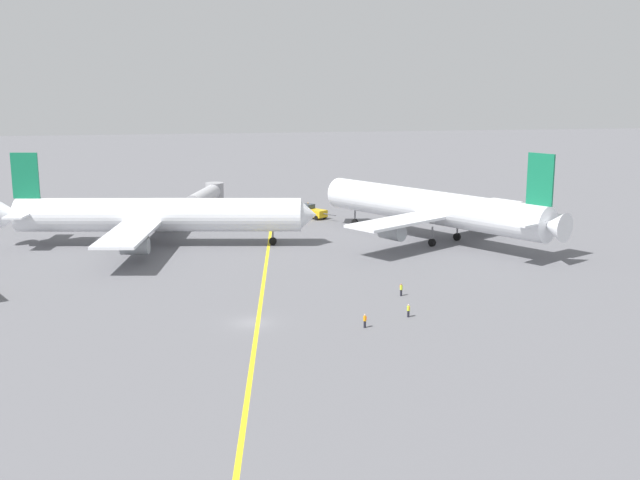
{
  "coord_description": "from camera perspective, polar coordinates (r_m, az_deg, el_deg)",
  "views": [
    {
      "loc": [
        -6.64,
        -85.7,
        27.97
      ],
      "look_at": [
        12.32,
        25.46,
        4.0
      ],
      "focal_mm": 43.64,
      "sensor_mm": 36.0,
      "label": 1
    }
  ],
  "objects": [
    {
      "name": "airliner_being_pushed",
      "position": [
        134.12,
        8.25,
        2.36
      ],
      "size": [
        36.92,
        45.05,
        16.55
      ],
      "color": "white",
      "rests_on": "ground"
    },
    {
      "name": "ground_crew_marshaller_foreground",
      "position": [
        88.26,
        3.31,
        -5.93
      ],
      "size": [
        0.36,
        0.48,
        1.6
      ],
      "color": "black",
      "rests_on": "ground"
    },
    {
      "name": "jet_bridge",
      "position": [
        160.54,
        -8.31,
        3.24
      ],
      "size": [
        8.27,
        18.39,
        5.65
      ],
      "color": "#B7B7BC",
      "rests_on": "ground"
    },
    {
      "name": "airliner_at_gate_left",
      "position": [
        132.33,
        -11.89,
        1.78
      ],
      "size": [
        52.7,
        44.66,
        15.54
      ],
      "color": "white",
      "rests_on": "ground"
    },
    {
      "name": "taxiway_stripe",
      "position": [
        100.07,
        -4.33,
        -4.26
      ],
      "size": [
        16.57,
        118.99,
        0.01
      ],
      "primitive_type": "cube",
      "rotation": [
        0.0,
        0.0,
        -0.13
      ],
      "color": "yellow",
      "rests_on": "ground"
    },
    {
      "name": "pushback_tug",
      "position": [
        155.07,
        -0.59,
        2.09
      ],
      "size": [
        6.56,
        8.09,
        3.02
      ],
      "color": "gold",
      "rests_on": "ground"
    },
    {
      "name": "ground_crew_ramp_agent_by_cones",
      "position": [
        92.47,
        6.5,
        -5.16
      ],
      "size": [
        0.36,
        0.5,
        1.57
      ],
      "color": "black",
      "rests_on": "ground"
    },
    {
      "name": "ground_crew_wing_walker_right",
      "position": [
        101.03,
        5.97,
        -3.63
      ],
      "size": [
        0.36,
        0.49,
        1.65
      ],
      "color": "black",
      "rests_on": "ground"
    },
    {
      "name": "ground_plane",
      "position": [
        90.39,
        -5.02,
        -6.07
      ],
      "size": [
        600.0,
        600.0,
        0.0
      ],
      "primitive_type": "plane",
      "color": "slate"
    }
  ]
}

